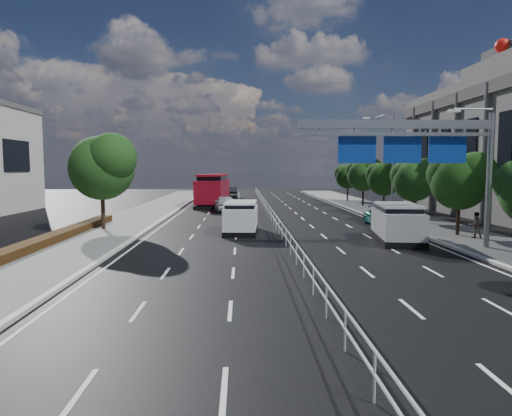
{
  "coord_description": "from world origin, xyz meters",
  "views": [
    {
      "loc": [
        -2.45,
        -13.62,
        4.35
      ],
      "look_at": [
        -1.74,
        8.49,
        2.4
      ],
      "focal_mm": 32.0,
      "sensor_mm": 36.0,
      "label": 1
    }
  ],
  "objects": [
    {
      "name": "red_bus",
      "position": [
        -5.7,
        39.45,
        1.89
      ],
      "size": [
        3.52,
        12.27,
        3.63
      ],
      "rotation": [
        0.0,
        0.0,
        -0.05
      ],
      "color": "black",
      "rests_on": "ground"
    },
    {
      "name": "far_tree_f",
      "position": [
        11.24,
        29.48,
        3.49
      ],
      "size": [
        3.52,
        3.28,
        5.02
      ],
      "color": "black",
      "rests_on": "ground"
    },
    {
      "name": "far_tree_e",
      "position": [
        11.25,
        21.98,
        3.56
      ],
      "size": [
        3.63,
        3.38,
        5.13
      ],
      "color": "black",
      "rests_on": "ground"
    },
    {
      "name": "parked_car_teal",
      "position": [
        8.3,
        20.06,
        0.65
      ],
      "size": [
        2.16,
        4.66,
        1.29
      ],
      "primitive_type": "imported",
      "rotation": [
        0.0,
        0.0,
        0.0
      ],
      "color": "#1B7A75",
      "rests_on": "ground"
    },
    {
      "name": "pedestrian_b",
      "position": [
        11.66,
        13.17,
        0.92
      ],
      "size": [
        0.84,
        0.7,
        1.56
      ],
      "primitive_type": "imported",
      "rotation": [
        0.0,
        0.0,
        2.98
      ],
      "color": "gray",
      "rests_on": "sidewalk_far"
    },
    {
      "name": "far_tree_d",
      "position": [
        11.25,
        14.48,
        3.69
      ],
      "size": [
        3.85,
        3.59,
        5.34
      ],
      "color": "black",
      "rests_on": "ground"
    },
    {
      "name": "streetlight_far",
      "position": [
        10.5,
        26.0,
        5.21
      ],
      "size": [
        2.78,
        2.4,
        9.0
      ],
      "color": "gray",
      "rests_on": "ground"
    },
    {
      "name": "far_tree_h",
      "position": [
        11.24,
        44.48,
        3.42
      ],
      "size": [
        3.41,
        3.18,
        4.91
      ],
      "color": "black",
      "rests_on": "ground"
    },
    {
      "name": "median_fence",
      "position": [
        0.0,
        22.5,
        0.53
      ],
      "size": [
        0.05,
        85.0,
        1.02
      ],
      "color": "silver",
      "rests_on": "ground"
    },
    {
      "name": "silver_minivan",
      "position": [
        6.75,
        12.8,
        1.1
      ],
      "size": [
        2.99,
        5.65,
        2.24
      ],
      "rotation": [
        0.0,
        0.0,
        -0.13
      ],
      "color": "black",
      "rests_on": "ground"
    },
    {
      "name": "parked_car_dark",
      "position": [
        8.3,
        19.0,
        0.74
      ],
      "size": [
        2.08,
        5.08,
        1.47
      ],
      "primitive_type": "imported",
      "rotation": [
        0.0,
        0.0,
        -0.0
      ],
      "color": "black",
      "rests_on": "ground"
    },
    {
      "name": "near_tree_back",
      "position": [
        -11.94,
        17.97,
        4.61
      ],
      "size": [
        4.84,
        4.51,
        6.69
      ],
      "color": "black",
      "rests_on": "ground"
    },
    {
      "name": "ground",
      "position": [
        0.0,
        0.0,
        0.0
      ],
      "size": [
        160.0,
        160.0,
        0.0
      ],
      "primitive_type": "plane",
      "color": "black",
      "rests_on": "ground"
    },
    {
      "name": "near_car_silver",
      "position": [
        -4.09,
        31.86,
        0.82
      ],
      "size": [
        2.51,
        5.01,
        1.64
      ],
      "primitive_type": "imported",
      "rotation": [
        0.0,
        0.0,
        3.26
      ],
      "color": "silver",
      "rests_on": "ground"
    },
    {
      "name": "white_minivan",
      "position": [
        -2.47,
        16.78,
        1.04
      ],
      "size": [
        2.42,
        5.0,
        2.12
      ],
      "rotation": [
        0.0,
        0.0,
        -0.07
      ],
      "color": "black",
      "rests_on": "ground"
    },
    {
      "name": "kerb_near",
      "position": [
        -9.0,
        0.0,
        0.07
      ],
      "size": [
        0.25,
        140.0,
        0.15
      ],
      "primitive_type": "cube",
      "color": "silver",
      "rests_on": "ground"
    },
    {
      "name": "overhead_gantry",
      "position": [
        6.74,
        10.05,
        5.61
      ],
      "size": [
        10.24,
        0.38,
        7.45
      ],
      "color": "gray",
      "rests_on": "ground"
    },
    {
      "name": "near_car_dark",
      "position": [
        -3.92,
        51.71,
        0.81
      ],
      "size": [
        1.74,
        4.93,
        1.62
      ],
      "primitive_type": "imported",
      "rotation": [
        0.0,
        0.0,
        3.15
      ],
      "color": "black",
      "rests_on": "ground"
    },
    {
      "name": "far_tree_g",
      "position": [
        11.25,
        36.98,
        3.75
      ],
      "size": [
        3.96,
        3.69,
        5.45
      ],
      "color": "black",
      "rests_on": "ground"
    }
  ]
}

